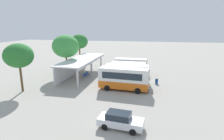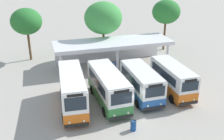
% 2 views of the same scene
% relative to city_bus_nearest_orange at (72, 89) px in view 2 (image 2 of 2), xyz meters
% --- Properties ---
extents(ground_plane, '(180.00, 180.00, 0.00)m').
position_rel_city_bus_nearest_orange_xyz_m(ground_plane, '(5.13, -3.17, -1.93)').
color(ground_plane, '#A39E93').
extents(city_bus_nearest_orange, '(2.68, 7.83, 3.51)m').
position_rel_city_bus_nearest_orange_xyz_m(city_bus_nearest_orange, '(0.00, 0.00, 0.00)').
color(city_bus_nearest_orange, black).
rests_on(city_bus_nearest_orange, ground).
extents(city_bus_second_in_row, '(2.58, 7.65, 3.26)m').
position_rel_city_bus_nearest_orange_xyz_m(city_bus_second_in_row, '(3.51, -0.01, -0.12)').
color(city_bus_second_in_row, black).
rests_on(city_bus_second_in_row, ground).
extents(city_bus_middle_cream, '(2.49, 6.70, 3.04)m').
position_rel_city_bus_nearest_orange_xyz_m(city_bus_middle_cream, '(7.02, 0.12, -0.24)').
color(city_bus_middle_cream, black).
rests_on(city_bus_middle_cream, ground).
extents(city_bus_fourth_amber, '(2.31, 6.84, 3.13)m').
position_rel_city_bus_nearest_orange_xyz_m(city_bus_fourth_amber, '(10.53, 0.06, -0.19)').
color(city_bus_fourth_amber, black).
rests_on(city_bus_fourth_amber, ground).
extents(terminal_canopy, '(15.46, 4.87, 3.40)m').
position_rel_city_bus_nearest_orange_xyz_m(terminal_canopy, '(6.83, 9.99, 0.67)').
color(terminal_canopy, silver).
rests_on(terminal_canopy, ground).
extents(waiting_chair_end_by_column, '(0.45, 0.45, 0.86)m').
position_rel_city_bus_nearest_orange_xyz_m(waiting_chair_end_by_column, '(5.14, 8.36, -1.40)').
color(waiting_chair_end_by_column, slate).
rests_on(waiting_chair_end_by_column, ground).
extents(waiting_chair_second_from_end, '(0.45, 0.45, 0.86)m').
position_rel_city_bus_nearest_orange_xyz_m(waiting_chair_second_from_end, '(5.77, 8.46, -1.40)').
color(waiting_chair_second_from_end, slate).
rests_on(waiting_chair_second_from_end, ground).
extents(waiting_chair_middle_seat, '(0.45, 0.45, 0.86)m').
position_rel_city_bus_nearest_orange_xyz_m(waiting_chair_middle_seat, '(6.41, 8.38, -1.40)').
color(waiting_chair_middle_seat, slate).
rests_on(waiting_chair_middle_seat, ground).
extents(waiting_chair_fourth_seat, '(0.45, 0.45, 0.86)m').
position_rel_city_bus_nearest_orange_xyz_m(waiting_chair_fourth_seat, '(7.04, 8.47, -1.40)').
color(waiting_chair_fourth_seat, slate).
rests_on(waiting_chair_fourth_seat, ground).
extents(roadside_tree_behind_canopy, '(5.23, 5.23, 8.11)m').
position_rel_city_bus_nearest_orange_xyz_m(roadside_tree_behind_canopy, '(6.36, 12.49, 3.94)').
color(roadside_tree_behind_canopy, brown).
rests_on(roadside_tree_behind_canopy, ground).
extents(roadside_tree_east_of_canopy, '(4.26, 4.26, 7.79)m').
position_rel_city_bus_nearest_orange_xyz_m(roadside_tree_east_of_canopy, '(16.62, 13.80, 4.03)').
color(roadside_tree_east_of_canopy, brown).
rests_on(roadside_tree_east_of_canopy, ground).
extents(roadside_tree_west_of_canopy, '(4.22, 4.22, 7.31)m').
position_rel_city_bus_nearest_orange_xyz_m(roadside_tree_west_of_canopy, '(-3.80, 15.00, 3.56)').
color(roadside_tree_west_of_canopy, brown).
rests_on(roadside_tree_west_of_canopy, ground).
extents(litter_bin_apron, '(0.49, 0.49, 0.90)m').
position_rel_city_bus_nearest_orange_xyz_m(litter_bin_apron, '(4.22, -5.10, -1.47)').
color(litter_bin_apron, '#19478C').
rests_on(litter_bin_apron, ground).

